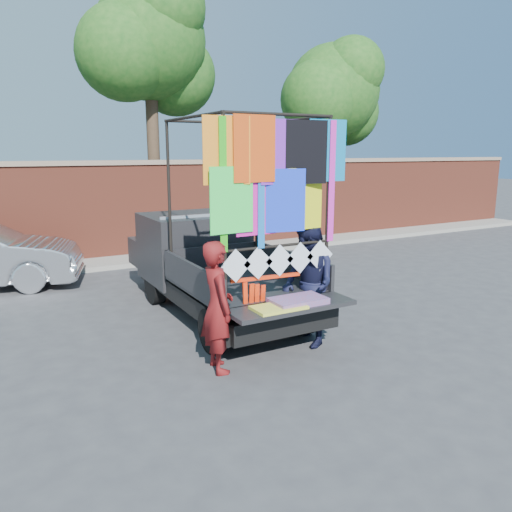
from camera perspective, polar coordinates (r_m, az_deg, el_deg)
ground at (r=7.84m, az=0.67°, el=-9.37°), size 90.00×90.00×0.00m
brick_wall at (r=13.91m, az=-13.80°, el=5.29°), size 30.00×0.45×2.61m
curb at (r=13.44m, az=-12.74°, el=-0.35°), size 30.00×1.20×0.12m
tree_mid at (r=15.45m, az=-11.92°, el=22.30°), size 4.20×3.30×7.73m
tree_right at (r=18.36m, az=8.98°, el=17.72°), size 4.20×3.30×6.62m
pickup_truck at (r=9.24m, az=-5.86°, el=-0.67°), size 2.11×5.30×3.33m
woman at (r=6.51m, az=-4.42°, el=-5.80°), size 0.49×0.68×1.74m
man at (r=7.38m, az=5.98°, el=-3.31°), size 0.76×0.94×1.83m
streamer_bundle at (r=6.84m, az=0.34°, el=-4.27°), size 1.03×0.15×0.71m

